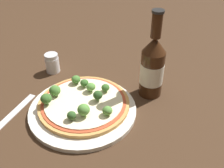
{
  "coord_description": "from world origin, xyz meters",
  "views": [
    {
      "loc": [
        0.09,
        -0.51,
        0.46
      ],
      "look_at": [
        0.09,
        0.04,
        0.06
      ],
      "focal_mm": 42.0,
      "sensor_mm": 36.0,
      "label": 1
    }
  ],
  "objects": [
    {
      "name": "broccoli_floret_1",
      "position": [
        -0.02,
        0.09,
        0.04
      ],
      "size": [
        0.03,
        0.03,
        0.02
      ],
      "color": "#6B8E51",
      "rests_on": "pizza"
    },
    {
      "name": "plate",
      "position": [
        0.01,
        -0.0,
        0.01
      ],
      "size": [
        0.28,
        0.28,
        0.01
      ],
      "color": "silver",
      "rests_on": "ground_plane"
    },
    {
      "name": "broccoli_floret_6",
      "position": [
        0.01,
        0.07,
        0.04
      ],
      "size": [
        0.02,
        0.02,
        0.02
      ],
      "color": "#6B8E51",
      "rests_on": "pizza"
    },
    {
      "name": "ground_plane",
      "position": [
        0.0,
        0.0,
        0.0
      ],
      "size": [
        3.0,
        3.0,
        0.0
      ],
      "primitive_type": "plane",
      "color": "#3D2819"
    },
    {
      "name": "pepper_shaker",
      "position": [
        -0.1,
        0.19,
        0.03
      ],
      "size": [
        0.04,
        0.04,
        0.06
      ],
      "color": "silver",
      "rests_on": "ground_plane"
    },
    {
      "name": "pizza",
      "position": [
        0.01,
        0.01,
        0.02
      ],
      "size": [
        0.24,
        0.24,
        0.01
      ],
      "color": "tan",
      "rests_on": "plate"
    },
    {
      "name": "fork",
      "position": [
        -0.17,
        -0.01,
        0.0
      ],
      "size": [
        0.08,
        0.16,
        0.0
      ],
      "rotation": [
        0.0,
        0.0,
        1.18
      ],
      "color": "silver",
      "rests_on": "ground_plane"
    },
    {
      "name": "broccoli_floret_8",
      "position": [
        0.03,
        0.05,
        0.04
      ],
      "size": [
        0.03,
        0.03,
        0.03
      ],
      "color": "#6B8E51",
      "rests_on": "pizza"
    },
    {
      "name": "beer_bottle",
      "position": [
        0.19,
        0.08,
        0.09
      ],
      "size": [
        0.06,
        0.06,
        0.24
      ],
      "color": "#381E0F",
      "rests_on": "ground_plane"
    },
    {
      "name": "broccoli_floret_7",
      "position": [
        0.02,
        -0.04,
        0.04
      ],
      "size": [
        0.03,
        0.03,
        0.03
      ],
      "color": "#6B8E51",
      "rests_on": "pizza"
    },
    {
      "name": "broccoli_floret_4",
      "position": [
        0.07,
        0.05,
        0.04
      ],
      "size": [
        0.02,
        0.02,
        0.02
      ],
      "color": "#6B8E51",
      "rests_on": "pizza"
    },
    {
      "name": "broccoli_floret_0",
      "position": [
        -0.07,
        0.04,
        0.04
      ],
      "size": [
        0.03,
        0.03,
        0.03
      ],
      "color": "#6B8E51",
      "rests_on": "pizza"
    },
    {
      "name": "broccoli_floret_5",
      "position": [
        0.08,
        -0.04,
        0.04
      ],
      "size": [
        0.02,
        0.02,
        0.02
      ],
      "color": "#6B8E51",
      "rests_on": "pizza"
    },
    {
      "name": "broccoli_floret_2",
      "position": [
        -0.01,
        -0.06,
        0.04
      ],
      "size": [
        0.02,
        0.02,
        0.02
      ],
      "color": "#6B8E51",
      "rests_on": "pizza"
    },
    {
      "name": "broccoli_floret_9",
      "position": [
        -0.08,
        0.0,
        0.04
      ],
      "size": [
        0.03,
        0.03,
        0.03
      ],
      "color": "#6B8E51",
      "rests_on": "pizza"
    },
    {
      "name": "broccoli_floret_3",
      "position": [
        0.05,
        0.01,
        0.04
      ],
      "size": [
        0.02,
        0.02,
        0.03
      ],
      "color": "#6B8E51",
      "rests_on": "pizza"
    }
  ]
}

